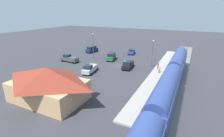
% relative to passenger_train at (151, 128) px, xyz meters
% --- Properties ---
extents(ground_plane, '(200.00, 200.00, 0.00)m').
position_rel_passenger_train_xyz_m(ground_plane, '(14.00, -25.51, -2.86)').
color(ground_plane, '#38383D').
extents(railway_track, '(4.80, 70.00, 0.30)m').
position_rel_passenger_train_xyz_m(railway_track, '(-0.00, -25.51, -2.76)').
color(railway_track, slate).
rests_on(railway_track, ground).
extents(platform, '(3.20, 46.00, 0.30)m').
position_rel_passenger_train_xyz_m(platform, '(4.00, -25.51, -2.71)').
color(platform, '#A8A399').
rests_on(platform, ground).
extents(passenger_train, '(2.93, 66.67, 4.98)m').
position_rel_passenger_train_xyz_m(passenger_train, '(0.00, 0.00, 0.00)').
color(passenger_train, '#33478C').
rests_on(passenger_train, railway_track).
extents(station_building, '(12.73, 8.40, 5.70)m').
position_rel_passenger_train_xyz_m(station_building, '(18.00, -3.51, 0.11)').
color(station_building, tan).
rests_on(station_building, ground).
extents(pedestrian_on_platform, '(0.36, 0.36, 1.71)m').
position_rel_passenger_train_xyz_m(pedestrian_on_platform, '(4.62, -26.59, -1.58)').
color(pedestrian_on_platform, '#333338').
rests_on(pedestrian_on_platform, platform).
extents(pedestrian_waiting_far, '(0.36, 0.36, 1.71)m').
position_rel_passenger_train_xyz_m(pedestrian_waiting_far, '(3.86, -24.11, -1.58)').
color(pedestrian_waiting_far, '#333338').
rests_on(pedestrian_waiting_far, platform).
extents(pickup_silver, '(2.77, 5.64, 2.14)m').
position_rel_passenger_train_xyz_m(pickup_silver, '(19.12, -17.55, -1.83)').
color(pickup_silver, silver).
rests_on(pickup_silver, ground).
extents(suv_navy, '(2.53, 5.10, 2.22)m').
position_rel_passenger_train_xyz_m(suv_navy, '(30.19, -35.80, -1.71)').
color(suv_navy, navy).
rests_on(suv_navy, ground).
extents(pickup_black, '(2.51, 5.57, 2.14)m').
position_rel_passenger_train_xyz_m(pickup_black, '(12.02, -24.66, -1.83)').
color(pickup_black, black).
rests_on(pickup_black, ground).
extents(pickup_charcoal, '(5.51, 2.73, 2.14)m').
position_rel_passenger_train_xyz_m(pickup_charcoal, '(29.52, -22.62, -1.83)').
color(pickup_charcoal, '#47494F').
rests_on(pickup_charcoal, ground).
extents(suv_green, '(3.01, 5.21, 2.22)m').
position_rel_passenger_train_xyz_m(suv_green, '(19.39, -29.86, -1.71)').
color(suv_green, '#236638').
rests_on(suv_green, ground).
extents(sedan_blue, '(2.60, 4.75, 1.74)m').
position_rel_passenger_train_xyz_m(sedan_blue, '(16.46, -39.70, -1.98)').
color(sedan_blue, '#283D9E').
rests_on(sedan_blue, ground).
extents(light_pole_near_platform, '(0.44, 0.44, 7.15)m').
position_rel_passenger_train_xyz_m(light_pole_near_platform, '(6.80, -29.01, 1.69)').
color(light_pole_near_platform, '#515156').
rests_on(light_pole_near_platform, ground).
extents(light_pole_lot_center, '(0.44, 0.44, 8.07)m').
position_rel_passenger_train_xyz_m(light_pole_lot_center, '(24.34, -27.62, 2.19)').
color(light_pole_lot_center, '#515156').
rests_on(light_pole_lot_center, ground).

